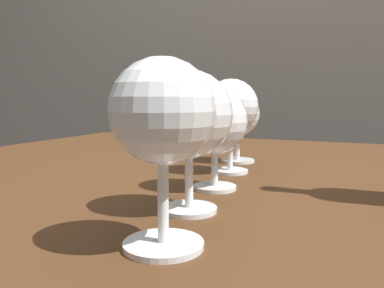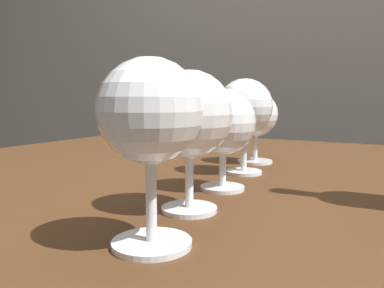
{
  "view_description": "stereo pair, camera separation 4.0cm",
  "coord_description": "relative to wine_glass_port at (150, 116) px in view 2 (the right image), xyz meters",
  "views": [
    {
      "loc": [
        0.16,
        -0.62,
        0.86
      ],
      "look_at": [
        0.0,
        -0.26,
        0.81
      ],
      "focal_mm": 36.03,
      "sensor_mm": 36.0,
      "label": 1
    },
    {
      "loc": [
        0.2,
        -0.6,
        0.86
      ],
      "look_at": [
        0.0,
        -0.26,
        0.81
      ],
      "focal_mm": 36.03,
      "sensor_mm": 36.0,
      "label": 2
    }
  ],
  "objects": [
    {
      "name": "dining_table",
      "position": [
        -0.02,
        0.36,
        -0.19
      ],
      "size": [
        1.3,
        0.97,
        0.74
      ],
      "color": "#472B16",
      "rests_on": "ground_plane"
    },
    {
      "name": "wine_glass_port",
      "position": [
        0.0,
        0.0,
        0.0
      ],
      "size": [
        0.08,
        0.08,
        0.15
      ],
      "color": "white",
      "rests_on": "dining_table"
    },
    {
      "name": "wine_glass_amber",
      "position": [
        -0.02,
        0.1,
        -0.01
      ],
      "size": [
        0.09,
        0.09,
        0.15
      ],
      "color": "white",
      "rests_on": "dining_table"
    },
    {
      "name": "wine_glass_chardonnay",
      "position": [
        -0.03,
        0.2,
        -0.02
      ],
      "size": [
        0.08,
        0.08,
        0.13
      ],
      "color": "white",
      "rests_on": "dining_table"
    },
    {
      "name": "wine_glass_pinot",
      "position": [
        -0.05,
        0.32,
        -0.0
      ],
      "size": [
        0.09,
        0.09,
        0.15
      ],
      "color": "white",
      "rests_on": "dining_table"
    },
    {
      "name": "wine_glass_rose",
      "position": [
        -0.07,
        0.43,
        -0.02
      ],
      "size": [
        0.08,
        0.08,
        0.13
      ],
      "color": "white",
      "rests_on": "dining_table"
    }
  ]
}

